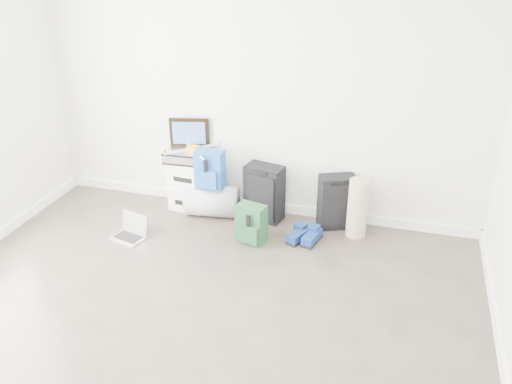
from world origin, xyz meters
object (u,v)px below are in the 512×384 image
(boxes_stack, at_px, (189,184))
(laptop, at_px, (131,232))
(briefcase, at_px, (187,155))
(duffel_bag, at_px, (212,201))
(large_suitcase, at_px, (264,193))
(carry_on, at_px, (336,202))

(boxes_stack, distance_m, laptop, 0.83)
(boxes_stack, distance_m, briefcase, 0.33)
(laptop, bearing_deg, duffel_bag, 61.84)
(boxes_stack, distance_m, large_suitcase, 0.84)
(briefcase, bearing_deg, large_suitcase, -3.76)
(carry_on, bearing_deg, boxes_stack, 157.13)
(carry_on, relative_size, laptop, 1.54)
(briefcase, xyz_separation_m, laptop, (-0.31, -0.74, -0.55))
(boxes_stack, bearing_deg, large_suitcase, 4.55)
(duffel_bag, height_order, large_suitcase, large_suitcase)
(boxes_stack, bearing_deg, duffel_bag, -11.75)
(briefcase, relative_size, large_suitcase, 0.73)
(carry_on, height_order, laptop, carry_on)
(briefcase, height_order, large_suitcase, briefcase)
(briefcase, xyz_separation_m, carry_on, (1.57, 0.02, -0.33))
(briefcase, distance_m, carry_on, 1.60)
(duffel_bag, distance_m, large_suitcase, 0.56)
(carry_on, bearing_deg, large_suitcase, 159.40)
(duffel_bag, distance_m, carry_on, 1.29)
(carry_on, bearing_deg, laptop, 178.31)
(duffel_bag, bearing_deg, boxes_stack, 155.71)
(large_suitcase, height_order, laptop, large_suitcase)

